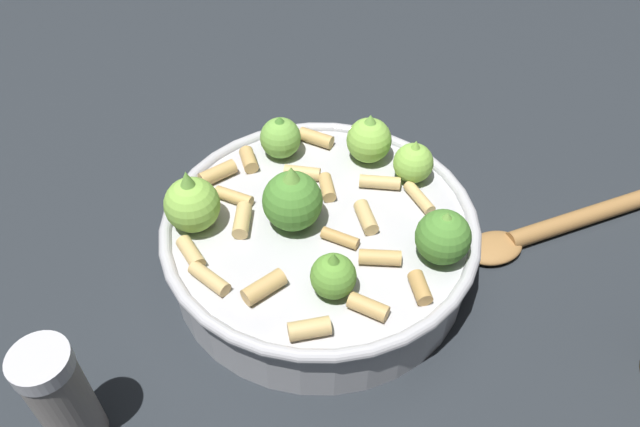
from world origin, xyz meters
TOP-DOWN VIEW (x-y plane):
  - ground_plane at (0.00, 0.00)m, footprint 2.40×2.40m
  - cooking_pan at (-0.00, 0.00)m, footprint 0.25×0.25m
  - pepper_shaker at (0.10, -0.20)m, footprint 0.04×0.04m
  - wooden_spoon at (0.02, 0.22)m, footprint 0.05×0.22m

SIDE VIEW (x-z plane):
  - ground_plane at x=0.00m, z-range 0.00..0.00m
  - wooden_spoon at x=0.02m, z-range 0.00..0.02m
  - cooking_pan at x=0.00m, z-range -0.02..0.09m
  - pepper_shaker at x=0.10m, z-range 0.00..0.10m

